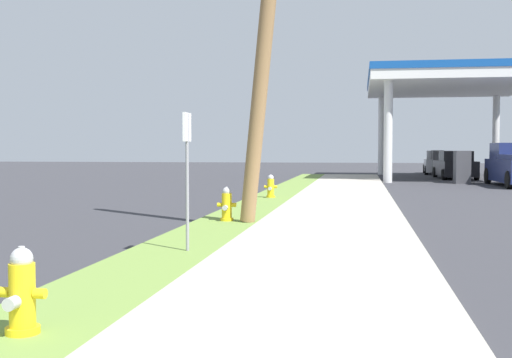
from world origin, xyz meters
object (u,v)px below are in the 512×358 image
car_black_by_far_pump (455,166)px  street_sign_post (187,152)px  fire_hydrant_third (271,187)px  car_silver_by_near_pump (439,163)px  fire_hydrant_nearest (22,296)px  fire_hydrant_second (227,206)px

car_black_by_far_pump → street_sign_post: bearing=-105.6°
fire_hydrant_third → car_silver_by_near_pump: size_ratio=0.16×
car_black_by_far_pump → fire_hydrant_nearest: bearing=-103.8°
fire_hydrant_third → car_silver_by_near_pump: (8.07, 24.42, 0.28)m
fire_hydrant_third → car_silver_by_near_pump: bearing=71.7°
fire_hydrant_nearest → street_sign_post: street_sign_post is taller
fire_hydrant_nearest → fire_hydrant_second: (-0.06, 8.77, 0.00)m
fire_hydrant_second → car_silver_by_near_pump: car_silver_by_near_pump is taller
fire_hydrant_second → street_sign_post: street_sign_post is taller
fire_hydrant_nearest → car_silver_by_near_pump: (8.03, 40.07, 0.28)m
street_sign_post → car_silver_by_near_pump: street_sign_post is taller
fire_hydrant_third → street_sign_post: bearing=-88.8°
car_silver_by_near_pump → fire_hydrant_third: bearing=-108.3°
fire_hydrant_second → car_silver_by_near_pump: (8.09, 31.30, 0.28)m
fire_hydrant_second → car_silver_by_near_pump: size_ratio=0.16×
fire_hydrant_third → car_black_by_far_pump: 19.24m
street_sign_post → car_black_by_far_pump: size_ratio=0.47×
fire_hydrant_nearest → fire_hydrant_third: 15.65m
car_silver_by_near_pump → car_black_by_far_pump: same height
fire_hydrant_third → street_sign_post: (0.24, -11.06, 1.19)m
fire_hydrant_third → fire_hydrant_second: bearing=-90.1°
fire_hydrant_third → street_sign_post: 11.13m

